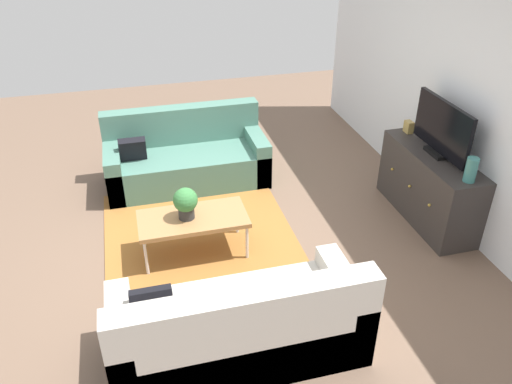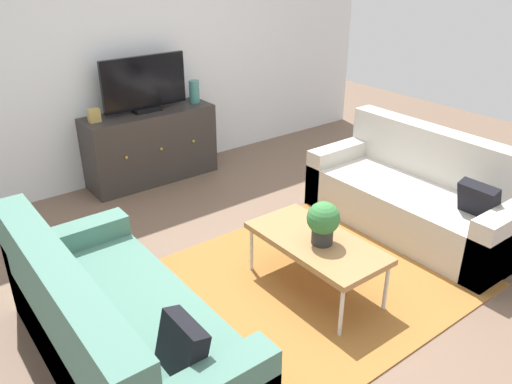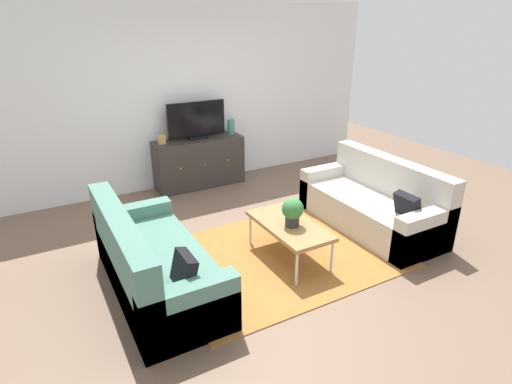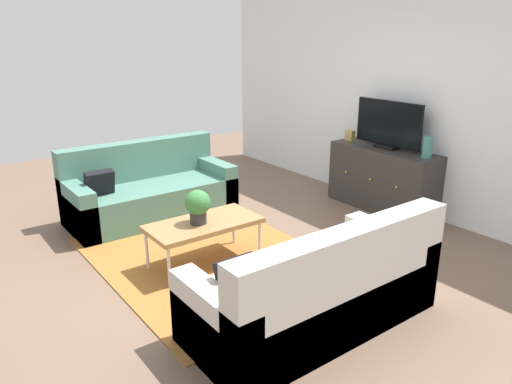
{
  "view_description": "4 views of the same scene",
  "coord_description": "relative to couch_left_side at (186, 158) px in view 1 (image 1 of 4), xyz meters",
  "views": [
    {
      "loc": [
        4.07,
        -0.67,
        3.11
      ],
      "look_at": [
        0.0,
        0.39,
        0.57
      ],
      "focal_mm": 35.9,
      "sensor_mm": 36.0,
      "label": 1
    },
    {
      "loc": [
        -2.18,
        -2.44,
        2.3
      ],
      "look_at": [
        0.0,
        0.39,
        0.57
      ],
      "focal_mm": 36.06,
      "sensor_mm": 36.0,
      "label": 2
    },
    {
      "loc": [
        -2.22,
        -3.56,
        2.46
      ],
      "look_at": [
        0.0,
        0.39,
        0.57
      ],
      "focal_mm": 29.52,
      "sensor_mm": 36.0,
      "label": 3
    },
    {
      "loc": [
        3.61,
        -2.3,
        2.06
      ],
      "look_at": [
        0.0,
        0.39,
        0.57
      ],
      "focal_mm": 33.96,
      "sensor_mm": 36.0,
      "label": 4
    }
  ],
  "objects": [
    {
      "name": "glass_vase",
      "position": [
        2.04,
        2.37,
        0.59
      ],
      "size": [
        0.11,
        0.11,
        0.24
      ],
      "primitive_type": "cylinder",
      "color": "teal",
      "rests_on": "tv_console"
    },
    {
      "name": "ground_plane",
      "position": [
        1.44,
        0.1,
        -0.28
      ],
      "size": [
        10.0,
        10.0,
        0.0
      ],
      "primitive_type": "plane",
      "color": "brown"
    },
    {
      "name": "couch_right_side",
      "position": [
        2.88,
        0.0,
        0.0
      ],
      "size": [
        0.82,
        1.87,
        0.85
      ],
      "color": "beige",
      "rests_on": "ground_plane"
    },
    {
      "name": "potted_plant",
      "position": [
        1.49,
        -0.19,
        0.31
      ],
      "size": [
        0.23,
        0.23,
        0.31
      ],
      "color": "#2D2D2D",
      "rests_on": "coffee_table"
    },
    {
      "name": "tv_console",
      "position": [
        1.48,
        2.37,
        0.1
      ],
      "size": [
        1.36,
        0.47,
        0.75
      ],
      "color": "#332D2B",
      "rests_on": "ground_plane"
    },
    {
      "name": "mantel_clock",
      "position": [
        0.92,
        2.37,
        0.54
      ],
      "size": [
        0.11,
        0.07,
        0.13
      ],
      "primitive_type": "cube",
      "color": "tan",
      "rests_on": "tv_console"
    },
    {
      "name": "couch_left_side",
      "position": [
        0.0,
        0.0,
        0.0
      ],
      "size": [
        0.82,
        1.87,
        0.85
      ],
      "color": "#4C7A6B",
      "rests_on": "ground_plane"
    },
    {
      "name": "coffee_table",
      "position": [
        1.49,
        -0.13,
        0.11
      ],
      "size": [
        0.51,
        1.03,
        0.42
      ],
      "color": "#A37547",
      "rests_on": "ground_plane"
    },
    {
      "name": "wall_back",
      "position": [
        1.44,
        2.65,
        1.07
      ],
      "size": [
        6.4,
        0.12,
        2.7
      ],
      "primitive_type": "cube",
      "color": "white",
      "rests_on": "ground_plane"
    },
    {
      "name": "flat_screen_tv",
      "position": [
        1.48,
        2.39,
        0.75
      ],
      "size": [
        0.9,
        0.16,
        0.56
      ],
      "color": "black",
      "rests_on": "tv_console"
    },
    {
      "name": "area_rug",
      "position": [
        1.44,
        -0.05,
        -0.27
      ],
      "size": [
        2.5,
        1.9,
        0.01
      ],
      "primitive_type": "cube",
      "color": "#9E662D",
      "rests_on": "ground_plane"
    }
  ]
}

